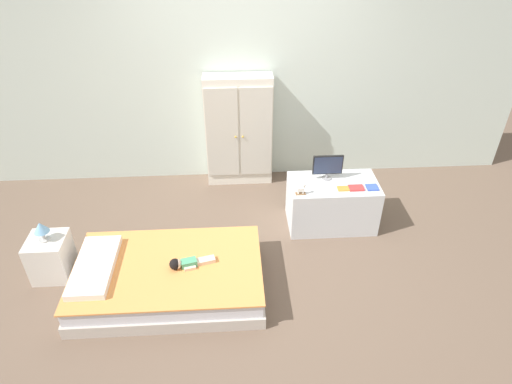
{
  "coord_description": "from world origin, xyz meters",
  "views": [
    {
      "loc": [
        -0.14,
        -3.15,
        2.93
      ],
      "look_at": [
        0.07,
        0.28,
        0.57
      ],
      "focal_mm": 31.06,
      "sensor_mm": 36.0,
      "label": 1
    }
  ],
  "objects_px": {
    "tv_monitor": "(328,166)",
    "table_lamp": "(41,228)",
    "rocking_horse_toy": "(302,189)",
    "book_blue": "(372,187)",
    "doll": "(184,263)",
    "tv_stand": "(332,203)",
    "wardrobe": "(239,131)",
    "nightstand": "(51,257)",
    "book_red": "(356,188)",
    "book_orange": "(343,189)",
    "bed": "(169,277)"
  },
  "relations": [
    {
      "from": "table_lamp",
      "to": "rocking_horse_toy",
      "type": "height_order",
      "value": "rocking_horse_toy"
    },
    {
      "from": "tv_stand",
      "to": "book_orange",
      "type": "relative_size",
      "value": 7.67
    },
    {
      "from": "table_lamp",
      "to": "tv_monitor",
      "type": "distance_m",
      "value": 2.7
    },
    {
      "from": "book_orange",
      "to": "tv_monitor",
      "type": "bearing_deg",
      "value": 122.88
    },
    {
      "from": "tv_monitor",
      "to": "table_lamp",
      "type": "bearing_deg",
      "value": -165.42
    },
    {
      "from": "table_lamp",
      "to": "rocking_horse_toy",
      "type": "bearing_deg",
      "value": 10.28
    },
    {
      "from": "tv_stand",
      "to": "book_orange",
      "type": "xyz_separation_m",
      "value": [
        0.07,
        -0.11,
        0.26
      ]
    },
    {
      "from": "rocking_horse_toy",
      "to": "book_blue",
      "type": "height_order",
      "value": "rocking_horse_toy"
    },
    {
      "from": "doll",
      "to": "tv_stand",
      "type": "distance_m",
      "value": 1.69
    },
    {
      "from": "table_lamp",
      "to": "rocking_horse_toy",
      "type": "xyz_separation_m",
      "value": [
        2.31,
        0.42,
        0.02
      ]
    },
    {
      "from": "book_orange",
      "to": "book_blue",
      "type": "relative_size",
      "value": 1.04
    },
    {
      "from": "tv_monitor",
      "to": "rocking_horse_toy",
      "type": "height_order",
      "value": "tv_monitor"
    },
    {
      "from": "doll",
      "to": "wardrobe",
      "type": "bearing_deg",
      "value": 73.37
    },
    {
      "from": "book_orange",
      "to": "book_red",
      "type": "bearing_deg",
      "value": 0.0
    },
    {
      "from": "tv_stand",
      "to": "rocking_horse_toy",
      "type": "xyz_separation_m",
      "value": [
        -0.36,
        -0.17,
        0.31
      ]
    },
    {
      "from": "book_red",
      "to": "nightstand",
      "type": "bearing_deg",
      "value": -170.51
    },
    {
      "from": "bed",
      "to": "tv_monitor",
      "type": "distance_m",
      "value": 1.87
    },
    {
      "from": "bed",
      "to": "tv_stand",
      "type": "height_order",
      "value": "tv_stand"
    },
    {
      "from": "wardrobe",
      "to": "rocking_horse_toy",
      "type": "bearing_deg",
      "value": -62.39
    },
    {
      "from": "rocking_horse_toy",
      "to": "doll",
      "type": "bearing_deg",
      "value": -147.94
    },
    {
      "from": "book_red",
      "to": "bed",
      "type": "bearing_deg",
      "value": -157.88
    },
    {
      "from": "tv_stand",
      "to": "book_red",
      "type": "xyz_separation_m",
      "value": [
        0.19,
        -0.11,
        0.26
      ]
    },
    {
      "from": "tv_stand",
      "to": "tv_monitor",
      "type": "relative_size",
      "value": 2.95
    },
    {
      "from": "rocking_horse_toy",
      "to": "book_orange",
      "type": "height_order",
      "value": "rocking_horse_toy"
    },
    {
      "from": "doll",
      "to": "book_red",
      "type": "relative_size",
      "value": 2.67
    },
    {
      "from": "table_lamp",
      "to": "wardrobe",
      "type": "distance_m",
      "value": 2.31
    },
    {
      "from": "bed",
      "to": "book_red",
      "type": "xyz_separation_m",
      "value": [
        1.79,
        0.73,
        0.38
      ]
    },
    {
      "from": "doll",
      "to": "tv_stand",
      "type": "bearing_deg",
      "value": 30.6
    },
    {
      "from": "wardrobe",
      "to": "tv_stand",
      "type": "bearing_deg",
      "value": -44.61
    },
    {
      "from": "book_orange",
      "to": "book_red",
      "type": "xyz_separation_m",
      "value": [
        0.13,
        0.0,
        0.0
      ]
    },
    {
      "from": "nightstand",
      "to": "wardrobe",
      "type": "distance_m",
      "value": 2.35
    },
    {
      "from": "doll",
      "to": "book_blue",
      "type": "bearing_deg",
      "value": 22.45
    },
    {
      "from": "table_lamp",
      "to": "book_orange",
      "type": "distance_m",
      "value": 2.78
    },
    {
      "from": "wardrobe",
      "to": "tv_monitor",
      "type": "relative_size",
      "value": 4.33
    },
    {
      "from": "wardrobe",
      "to": "tv_stand",
      "type": "height_order",
      "value": "wardrobe"
    },
    {
      "from": "wardrobe",
      "to": "rocking_horse_toy",
      "type": "height_order",
      "value": "wardrobe"
    },
    {
      "from": "rocking_horse_toy",
      "to": "tv_monitor",
      "type": "bearing_deg",
      "value": 41.26
    },
    {
      "from": "nightstand",
      "to": "book_orange",
      "type": "relative_size",
      "value": 3.52
    },
    {
      "from": "bed",
      "to": "tv_stand",
      "type": "bearing_deg",
      "value": 27.8
    },
    {
      "from": "nightstand",
      "to": "tv_monitor",
      "type": "bearing_deg",
      "value": 14.58
    },
    {
      "from": "tv_stand",
      "to": "book_blue",
      "type": "height_order",
      "value": "book_blue"
    },
    {
      "from": "nightstand",
      "to": "book_red",
      "type": "relative_size",
      "value": 2.8
    },
    {
      "from": "table_lamp",
      "to": "book_blue",
      "type": "bearing_deg",
      "value": 9.0
    },
    {
      "from": "wardrobe",
      "to": "tv_monitor",
      "type": "distance_m",
      "value": 1.19
    },
    {
      "from": "tv_monitor",
      "to": "book_blue",
      "type": "bearing_deg",
      "value": -25.68
    },
    {
      "from": "nightstand",
      "to": "rocking_horse_toy",
      "type": "distance_m",
      "value": 2.38
    },
    {
      "from": "tv_stand",
      "to": "tv_monitor",
      "type": "bearing_deg",
      "value": 125.89
    },
    {
      "from": "nightstand",
      "to": "rocking_horse_toy",
      "type": "bearing_deg",
      "value": 10.28
    },
    {
      "from": "wardrobe",
      "to": "tv_monitor",
      "type": "height_order",
      "value": "wardrobe"
    },
    {
      "from": "nightstand",
      "to": "rocking_horse_toy",
      "type": "xyz_separation_m",
      "value": [
        2.31,
        0.42,
        0.36
      ]
    }
  ]
}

